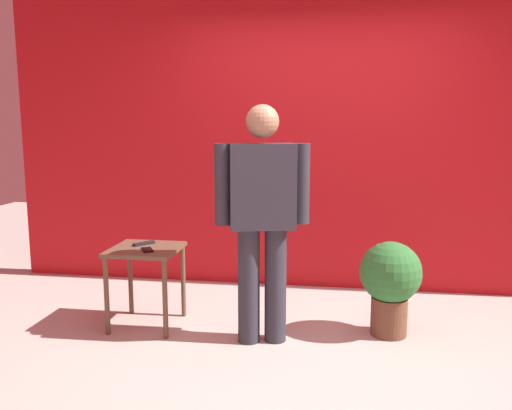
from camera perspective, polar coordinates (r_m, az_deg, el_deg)
ground_plane at (r=3.52m, az=5.42°, el=-16.73°), size 12.00×12.00×0.00m
back_wall_red at (r=4.83m, az=6.92°, el=7.08°), size 5.82×0.12×2.74m
standing_person at (r=3.56m, az=0.69°, el=-0.79°), size 0.65×0.32×1.64m
side_table at (r=4.02m, az=-11.91°, el=-5.94°), size 0.50×0.50×0.60m
cell_phone at (r=3.90m, az=-11.75°, el=-4.79°), size 0.13×0.16×0.01m
tv_remote at (r=4.08m, az=-12.10°, el=-4.12°), size 0.14×0.16×0.02m
potted_plant at (r=3.90m, az=14.41°, el=-7.94°), size 0.44×0.44×0.69m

